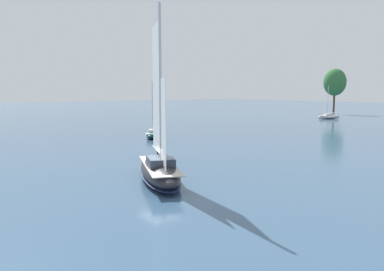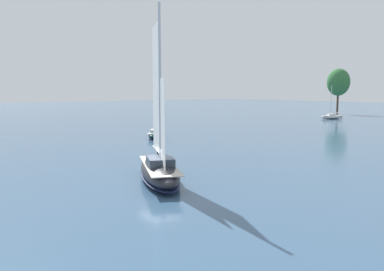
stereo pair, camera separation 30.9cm
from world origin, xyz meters
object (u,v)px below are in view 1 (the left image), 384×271
at_px(tree_shore_center, 335,82).
at_px(sailboat_moored_far_slip, 153,134).
at_px(sailboat_moored_mid_channel, 329,117).
at_px(sailboat_main, 160,168).

relative_size(tree_shore_center, sailboat_moored_far_slip, 1.64).
bearing_deg(sailboat_moored_mid_channel, sailboat_main, -68.76).
bearing_deg(sailboat_main, sailboat_moored_mid_channel, 111.24).
bearing_deg(sailboat_moored_mid_channel, tree_shore_center, 117.08).
xyz_separation_m(tree_shore_center, sailboat_moored_far_slip, (12.83, -69.13, -8.34)).
height_order(tree_shore_center, sailboat_moored_mid_channel, tree_shore_center).
xyz_separation_m(sailboat_main, sailboat_moored_mid_channel, (-25.20, 64.84, -0.46)).
relative_size(tree_shore_center, sailboat_moored_mid_channel, 1.63).
distance_m(sailboat_moored_mid_channel, sailboat_moored_far_slip, 51.24).
height_order(sailboat_main, sailboat_moored_far_slip, sailboat_main).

